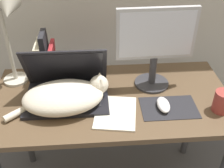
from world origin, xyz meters
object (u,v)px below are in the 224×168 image
object	(u,v)px
cat	(65,96)
external_monitor	(155,44)
desk_lamp	(10,26)
mug	(223,101)
webcam	(101,65)
book_row	(45,59)
notepad	(116,113)
laptop	(67,89)
computer_mouse	(163,105)

from	to	relation	value
cat	external_monitor	bearing A→B (deg)	18.79
desk_lamp	mug	bearing A→B (deg)	-16.71
external_monitor	mug	world-z (taller)	external_monitor
webcam	book_row	bearing A→B (deg)	-177.76
desk_lamp	notepad	bearing A→B (deg)	-30.23
laptop	cat	bearing A→B (deg)	-90.63
cat	book_row	bearing A→B (deg)	113.29
cat	desk_lamp	size ratio (longest dim) A/B	1.00
mug	book_row	bearing A→B (deg)	157.11
cat	mug	xyz separation A→B (m)	(0.72, -0.08, -0.01)
laptop	mug	size ratio (longest dim) A/B	3.21
notepad	desk_lamp	bearing A→B (deg)	149.77
cat	mug	size ratio (longest dim) A/B	3.87
external_monitor	mug	xyz separation A→B (m)	(0.28, -0.23, -0.19)
laptop	book_row	xyz separation A→B (m)	(-0.12, 0.20, 0.06)
laptop	desk_lamp	size ratio (longest dim) A/B	0.83
desk_lamp	external_monitor	bearing A→B (deg)	-4.95
external_monitor	desk_lamp	distance (m)	0.69
laptop	book_row	size ratio (longest dim) A/B	1.56
cat	desk_lamp	xyz separation A→B (m)	(-0.25, 0.21, 0.26)
laptop	cat	distance (m)	0.07
desk_lamp	notepad	distance (m)	0.64
laptop	computer_mouse	distance (m)	0.47
mug	computer_mouse	bearing A→B (deg)	172.32
laptop	external_monitor	world-z (taller)	external_monitor
computer_mouse	webcam	xyz separation A→B (m)	(-0.28, 0.33, 0.03)
book_row	desk_lamp	distance (m)	0.26
external_monitor	computer_mouse	size ratio (longest dim) A/B	3.68
computer_mouse	notepad	xyz separation A→B (m)	(-0.23, -0.02, -0.02)
external_monitor	notepad	world-z (taller)	external_monitor
external_monitor	notepad	size ratio (longest dim) A/B	1.62
book_row	desk_lamp	bearing A→B (deg)	-153.45
desk_lamp	mug	xyz separation A→B (m)	(0.97, -0.29, -0.27)
computer_mouse	notepad	bearing A→B (deg)	-174.56
computer_mouse	webcam	size ratio (longest dim) A/B	1.46
computer_mouse	webcam	distance (m)	0.43
external_monitor	desk_lamp	size ratio (longest dim) A/B	0.87
book_row	mug	world-z (taller)	book_row
mug	cat	bearing A→B (deg)	173.51
mug	laptop	bearing A→B (deg)	167.97
webcam	desk_lamp	bearing A→B (deg)	-169.90
external_monitor	book_row	distance (m)	0.58
notepad	computer_mouse	bearing A→B (deg)	5.44
book_row	notepad	xyz separation A→B (m)	(0.35, -0.34, -0.10)
external_monitor	book_row	size ratio (longest dim) A/B	1.64
laptop	notepad	xyz separation A→B (m)	(0.23, -0.14, -0.05)
book_row	mug	size ratio (longest dim) A/B	2.06
laptop	notepad	bearing A→B (deg)	-31.47
desk_lamp	laptop	bearing A→B (deg)	-29.05
external_monitor	cat	bearing A→B (deg)	-161.21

